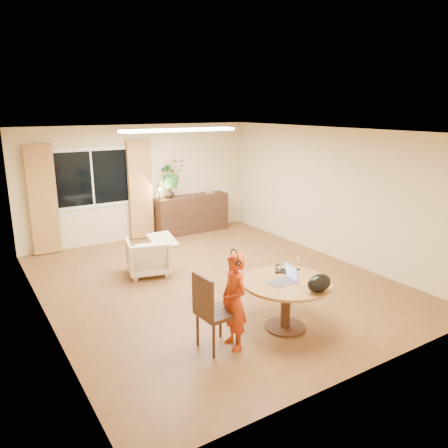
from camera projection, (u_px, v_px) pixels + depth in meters
The scene contains 24 objects.
floor at pixel (213, 282), 7.68m from camera, with size 6.50×6.50×0.00m, color brown.
ceiling at pixel (212, 131), 7.00m from camera, with size 6.50×6.50×0.00m, color white.
wall_back at pixel (141, 183), 10.00m from camera, with size 5.50×5.50×0.00m, color #D5BA8B.
wall_left at pixel (39, 234), 5.93m from camera, with size 6.50×6.50×0.00m, color #D5BA8B.
wall_right at pixel (331, 193), 8.75m from camera, with size 6.50×6.50×0.00m, color #D5BA8B.
window at pixel (92, 178), 9.37m from camera, with size 1.70×0.03×1.30m.
curtain_left at pixel (43, 200), 8.86m from camera, with size 0.55×0.08×2.25m, color olive.
curtain_right at pixel (141, 190), 9.94m from camera, with size 0.55×0.08×2.25m, color olive.
ceiling_panel at pixel (179, 130), 8.00m from camera, with size 2.20×0.35×0.05m, color white.
dining_table at pixel (286, 291), 5.94m from camera, with size 1.22×1.22×0.70m.
dining_chair at pixel (217, 310), 5.47m from camera, with size 0.49×0.44×1.02m, color black, non-canonical shape.
child at pixel (234, 301), 5.46m from camera, with size 0.30×0.46×1.25m, color red.
laptop at pixel (281, 274), 5.81m from camera, with size 0.38×0.26×0.26m, color #B7B7BC, non-canonical shape.
tumbler at pixel (278, 269), 6.18m from camera, with size 0.08×0.08×0.12m, color white, non-canonical shape.
wine_glass at pixel (298, 263), 6.30m from camera, with size 0.07×0.07×0.21m, color white, non-canonical shape.
pot_lid at pixel (283, 270), 6.27m from camera, with size 0.24×0.24×0.04m, color white, non-canonical shape.
handbag at pixel (319, 283), 5.53m from camera, with size 0.36×0.21×0.24m, color black, non-canonical shape.
armchair at pixel (148, 256), 7.97m from camera, with size 0.72×0.74×0.67m, color beige.
throw at pixel (162, 236), 8.01m from camera, with size 0.45×0.55×0.03m, color beige, non-canonical shape.
sideboard at pixel (192, 214), 10.63m from camera, with size 1.82×0.45×0.91m, color black.
vase at pixel (169, 193), 10.18m from camera, with size 0.24×0.24×0.25m, color black.
bouquet at pixel (172, 173), 10.10m from camera, with size 0.59×0.51×0.66m, color #306726.
book_stack at pixel (209, 192), 10.76m from camera, with size 0.19×0.14×0.08m, color #946B4B, non-canonical shape.
desk_lamp at pixel (159, 193), 9.99m from camera, with size 0.14×0.14×0.34m, color black, non-canonical shape.
Camera 1 is at (-3.64, -6.16, 2.98)m, focal length 35.00 mm.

